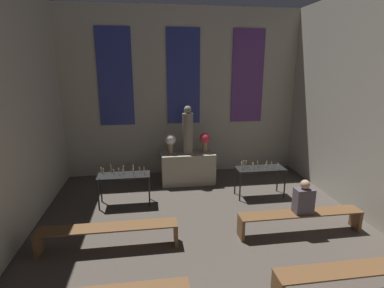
% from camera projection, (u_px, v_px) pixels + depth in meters
% --- Properties ---
extents(wall_back, '(7.23, 0.16, 4.90)m').
position_uv_depth(wall_back, '(183.00, 93.00, 8.96)').
color(wall_back, '#B2AD9E').
rests_on(wall_back, ground_plane).
extents(altar, '(1.49, 0.69, 0.88)m').
position_uv_depth(altar, '(188.00, 168.00, 8.52)').
color(altar, '#ADA38E').
rests_on(altar, ground_plane).
extents(statue, '(0.30, 0.30, 1.32)m').
position_uv_depth(statue, '(188.00, 132.00, 8.25)').
color(statue, gray).
rests_on(statue, altar).
extents(flower_vase_left, '(0.30, 0.30, 0.56)m').
position_uv_depth(flower_vase_left, '(170.00, 141.00, 8.25)').
color(flower_vase_left, '#937A5B').
rests_on(flower_vase_left, altar).
extents(flower_vase_right, '(0.30, 0.30, 0.56)m').
position_uv_depth(flower_vase_right, '(205.00, 140.00, 8.38)').
color(flower_vase_right, '#937A5B').
rests_on(flower_vase_right, altar).
extents(candle_rack_left, '(1.22, 0.49, 0.96)m').
position_uv_depth(candle_rack_left, '(124.00, 178.00, 7.08)').
color(candle_rack_left, black).
rests_on(candle_rack_left, ground_plane).
extents(candle_rack_right, '(1.22, 0.49, 0.96)m').
position_uv_depth(candle_rack_right, '(260.00, 171.00, 7.56)').
color(candle_rack_right, black).
rests_on(candle_rack_right, ground_plane).
extents(pew_third_right, '(2.50, 0.36, 0.45)m').
position_uv_depth(pew_third_right, '(358.00, 274.00, 4.31)').
color(pew_third_right, brown).
rests_on(pew_third_right, ground_plane).
extents(pew_back_left, '(2.50, 0.36, 0.45)m').
position_uv_depth(pew_back_left, '(108.00, 232.00, 5.41)').
color(pew_back_left, brown).
rests_on(pew_back_left, ground_plane).
extents(pew_back_right, '(2.50, 0.36, 0.45)m').
position_uv_depth(pew_back_right, '(301.00, 217.00, 5.93)').
color(pew_back_right, brown).
rests_on(pew_back_right, ground_plane).
extents(person_seated, '(0.36, 0.24, 0.68)m').
position_uv_depth(person_seated, '(304.00, 199.00, 5.83)').
color(person_seated, '#564C56').
rests_on(person_seated, pew_back_right).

